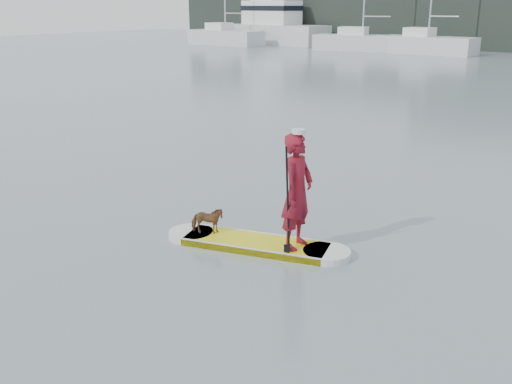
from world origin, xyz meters
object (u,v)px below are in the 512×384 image
Objects in this scene: sailboat_c at (427,44)px; sailboat_a at (225,36)px; paddleboard at (256,243)px; paddler at (297,192)px; motor_yacht_b at (276,24)px; sailboat_b at (361,41)px; dog at (207,221)px.

sailboat_a is at bearing -172.35° from sailboat_c.
paddler is at bearing -0.00° from paddleboard.
paddleboard is 53.92m from motor_yacht_b.
sailboat_a is 21.15m from sailboat_c.
paddleboard is 0.26× the size of sailboat_a.
sailboat_a is 1.09× the size of sailboat_c.
paddleboard is 45.02m from sailboat_b.
paddleboard is at bearing -69.05° from sailboat_c.
dog is 44.90m from sailboat_b.
sailboat_c is at bearing -2.47° from motor_yacht_b.
sailboat_c is at bearing 90.39° from paddleboard.
paddler is 0.15× the size of sailboat_a.
sailboat_b is (15.20, 0.63, 0.01)m from sailboat_a.
sailboat_c is (-10.87, 41.91, 0.49)m from dog.
paddler is at bearing -76.70° from sailboat_b.
sailboat_c reaches higher than motor_yacht_b.
sailboat_a reaches higher than motor_yacht_b.
paddleboard is 1.25m from paddler.
sailboat_b reaches higher than dog.
dog is 53.64m from motor_yacht_b.
sailboat_a is 5.67m from motor_yacht_b.
paddler is 0.15× the size of sailboat_b.
sailboat_a is 0.98× the size of sailboat_b.
sailboat_c reaches higher than paddler.
sailboat_b is (-17.69, 41.39, 0.83)m from paddleboard.
paddler is 0.17× the size of motor_yacht_b.
sailboat_b reaches higher than sailboat_a.
sailboat_b reaches higher than paddler.
motor_yacht_b is (-28.57, 45.36, 1.69)m from dog.
sailboat_b reaches higher than paddleboard.
sailboat_c is 1.00× the size of motor_yacht_b.
dog is 0.05× the size of sailboat_a.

